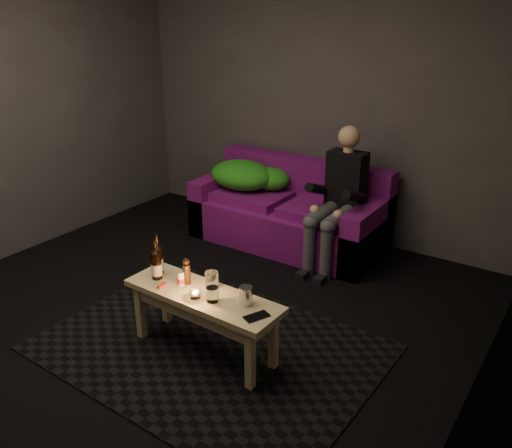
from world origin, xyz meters
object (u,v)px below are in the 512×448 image
at_px(sofa, 290,214).
at_px(beer_bottle_b, 156,264).
at_px(person, 338,196).
at_px(beer_bottle_a, 158,259).
at_px(coffee_table, 203,304).
at_px(steel_cup, 246,295).

relative_size(sofa, beer_bottle_b, 6.40).
bearing_deg(sofa, person, -14.74).
xyz_separation_m(sofa, beer_bottle_a, (0.04, -1.83, 0.27)).
relative_size(sofa, coffee_table, 1.64).
height_order(sofa, steel_cup, sofa).
distance_m(sofa, beer_bottle_b, 1.91).
xyz_separation_m(beer_bottle_b, steel_cup, (0.68, 0.06, -0.05)).
relative_size(beer_bottle_a, steel_cup, 2.52).
relative_size(person, coffee_table, 1.10).
bearing_deg(beer_bottle_a, steel_cup, 0.34).
bearing_deg(person, coffee_table, -93.28).
bearing_deg(coffee_table, beer_bottle_a, 173.87).
height_order(sofa, coffee_table, sofa).
bearing_deg(person, beer_bottle_b, -105.45).
distance_m(sofa, person, 0.67).
xyz_separation_m(coffee_table, beer_bottle_b, (-0.38, -0.01, 0.18)).
distance_m(sofa, coffee_table, 1.93).
distance_m(person, beer_bottle_b, 1.80).
bearing_deg(steel_cup, beer_bottle_b, -174.85).
height_order(person, beer_bottle_a, person).
relative_size(person, steel_cup, 10.45).
bearing_deg(sofa, beer_bottle_a, -88.90).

